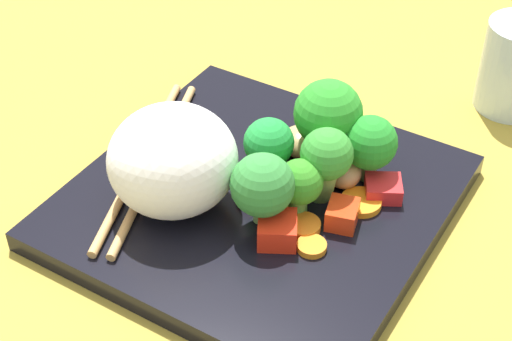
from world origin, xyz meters
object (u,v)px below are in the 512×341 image
(square_plate, at_px, (258,201))
(carrot_slice_3, at_px, (254,170))
(chopstick_pair, at_px, (148,162))
(broccoli_floret_3, at_px, (370,143))
(rice_mound, at_px, (173,160))

(square_plate, bearing_deg, carrot_slice_3, -143.25)
(carrot_slice_3, bearing_deg, chopstick_pair, -67.35)
(square_plate, height_order, carrot_slice_3, carrot_slice_3)
(square_plate, height_order, broccoli_floret_3, broccoli_floret_3)
(square_plate, relative_size, chopstick_pair, 1.26)
(square_plate, distance_m, chopstick_pair, 0.10)
(broccoli_floret_3, height_order, chopstick_pair, broccoli_floret_3)
(carrot_slice_3, bearing_deg, broccoli_floret_3, 114.14)
(rice_mound, relative_size, carrot_slice_3, 4.26)
(broccoli_floret_3, xyz_separation_m, carrot_slice_3, (0.04, -0.08, -0.03))
(carrot_slice_3, distance_m, chopstick_pair, 0.09)
(rice_mound, distance_m, broccoli_floret_3, 0.15)
(square_plate, xyz_separation_m, broccoli_floret_3, (-0.06, 0.07, 0.04))
(square_plate, height_order, chopstick_pair, chopstick_pair)
(square_plate, xyz_separation_m, rice_mound, (0.04, -0.05, 0.05))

